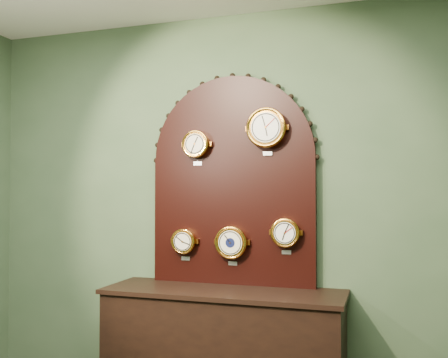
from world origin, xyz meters
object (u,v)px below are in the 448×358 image
(arabic_clock, at_px, (266,128))
(barometer, at_px, (231,242))
(tide_clock, at_px, (285,233))
(roman_clock, at_px, (196,144))
(shop_counter, at_px, (223,353))
(display_board, at_px, (232,173))
(hygrometer, at_px, (184,241))

(arabic_clock, relative_size, barometer, 1.17)
(tide_clock, bearing_deg, arabic_clock, -179.13)
(arabic_clock, bearing_deg, roman_clock, 179.78)
(shop_counter, relative_size, display_board, 1.05)
(display_board, height_order, arabic_clock, display_board)
(hygrometer, bearing_deg, arabic_clock, -0.23)
(arabic_clock, bearing_deg, hygrometer, 179.77)
(arabic_clock, bearing_deg, shop_counter, -150.45)
(arabic_clock, xyz_separation_m, barometer, (-0.26, 0.00, -0.80))
(shop_counter, bearing_deg, roman_clock, 148.94)
(tide_clock, bearing_deg, hygrometer, 179.96)
(shop_counter, distance_m, display_board, 1.25)
(roman_clock, bearing_deg, arabic_clock, -0.22)
(shop_counter, height_order, roman_clock, roman_clock)
(hygrometer, bearing_deg, tide_clock, -0.04)
(roman_clock, bearing_deg, tide_clock, 0.00)
(arabic_clock, bearing_deg, barometer, 179.77)
(shop_counter, height_order, display_board, display_board)
(display_board, xyz_separation_m, roman_clock, (-0.26, -0.07, 0.21))
(roman_clock, xyz_separation_m, arabic_clock, (0.52, -0.00, 0.10))
(display_board, bearing_deg, hygrometer, -169.39)
(arabic_clock, distance_m, tide_clock, 0.74)
(tide_clock, bearing_deg, shop_counter, -158.90)
(shop_counter, bearing_deg, arabic_clock, 29.55)
(tide_clock, bearing_deg, display_board, 170.63)
(roman_clock, height_order, barometer, roman_clock)
(barometer, bearing_deg, tide_clock, 0.15)
(barometer, xyz_separation_m, tide_clock, (0.39, 0.00, 0.08))
(tide_clock, bearing_deg, roman_clock, -180.00)
(arabic_clock, xyz_separation_m, tide_clock, (0.13, 0.00, -0.72))
(roman_clock, bearing_deg, hygrometer, 179.70)
(display_board, distance_m, roman_clock, 0.34)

